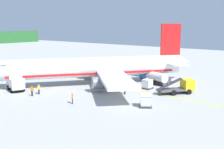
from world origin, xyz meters
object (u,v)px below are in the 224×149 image
(crew_loader_left, at_px, (125,88))
(service_truck_fuel, at_px, (182,87))
(airliner_foreground, at_px, (96,67))
(crew_supervisor, at_px, (72,97))
(service_truck_catering, at_px, (153,77))
(cargo_container_mid, at_px, (146,101))
(cargo_container_far, at_px, (147,84))
(crew_loader_right, at_px, (32,90))
(crew_marshaller, at_px, (39,88))
(service_truck_baggage, at_px, (15,82))

(crew_loader_left, bearing_deg, service_truck_fuel, -46.50)
(airliner_foreground, distance_m, crew_supervisor, 14.20)
(airliner_foreground, bearing_deg, crew_loader_left, -106.89)
(service_truck_catering, distance_m, cargo_container_mid, 16.62)
(airliner_foreground, height_order, cargo_container_far, airliner_foreground)
(service_truck_fuel, distance_m, crew_loader_right, 25.33)
(crew_marshaller, xyz_separation_m, crew_supervisor, (-0.28, -8.67, 0.01))
(crew_loader_right, bearing_deg, service_truck_catering, -25.57)
(service_truck_fuel, xyz_separation_m, cargo_container_far, (-0.93, 6.39, -0.28))
(crew_marshaller, bearing_deg, airliner_foreground, -9.81)
(service_truck_catering, height_order, crew_loader_left, service_truck_catering)
(airliner_foreground, relative_size, service_truck_baggage, 6.21)
(airliner_foreground, distance_m, crew_loader_left, 9.91)
(cargo_container_far, height_order, crew_loader_right, cargo_container_far)
(service_truck_baggage, xyz_separation_m, crew_loader_right, (-0.60, -5.98, -0.59))
(service_truck_baggage, relative_size, crew_loader_left, 3.21)
(service_truck_baggage, bearing_deg, crew_loader_left, -59.37)
(crew_loader_left, distance_m, crew_supervisor, 9.91)
(airliner_foreground, height_order, crew_marshaller, airliner_foreground)
(cargo_container_mid, height_order, crew_marshaller, cargo_container_mid)
(cargo_container_mid, relative_size, cargo_container_far, 1.23)
(airliner_foreground, relative_size, crew_supervisor, 20.72)
(service_truck_catering, distance_m, crew_loader_right, 23.81)
(service_truck_baggage, relative_size, service_truck_catering, 0.83)
(crew_marshaller, bearing_deg, cargo_container_far, -38.57)
(service_truck_baggage, bearing_deg, airliner_foreground, -31.42)
(service_truck_catering, height_order, cargo_container_far, service_truck_catering)
(crew_loader_right, bearing_deg, cargo_container_mid, -69.43)
(crew_supervisor, bearing_deg, cargo_container_far, -12.43)
(service_truck_catering, xyz_separation_m, crew_loader_left, (-10.73, -0.86, -0.34))
(cargo_container_far, height_order, crew_marshaller, cargo_container_far)
(service_truck_fuel, xyz_separation_m, service_truck_catering, (3.95, 8.01, 0.23))
(airliner_foreground, distance_m, service_truck_catering, 11.69)
(service_truck_catering, relative_size, crew_loader_left, 3.88)
(airliner_foreground, relative_size, cargo_container_mid, 15.37)
(airliner_foreground, bearing_deg, service_truck_catering, -46.49)
(service_truck_fuel, bearing_deg, crew_supervisor, 149.09)
(service_truck_fuel, height_order, cargo_container_far, service_truck_fuel)
(service_truck_catering, bearing_deg, cargo_container_far, -161.56)
(service_truck_baggage, distance_m, crew_loader_left, 19.91)
(crew_loader_left, bearing_deg, crew_loader_right, 133.97)
(airliner_foreground, height_order, crew_supervisor, airliner_foreground)
(cargo_container_mid, bearing_deg, airliner_foreground, 66.81)
(crew_marshaller, bearing_deg, cargo_container_mid, -73.80)
(crew_marshaller, bearing_deg, crew_loader_right, -173.45)
(crew_loader_left, bearing_deg, service_truck_catering, 4.60)
(service_truck_catering, relative_size, cargo_container_mid, 2.99)
(airliner_foreground, distance_m, service_truck_fuel, 16.99)
(service_truck_baggage, relative_size, crew_loader_right, 3.44)
(service_truck_fuel, distance_m, crew_marshaller, 24.47)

